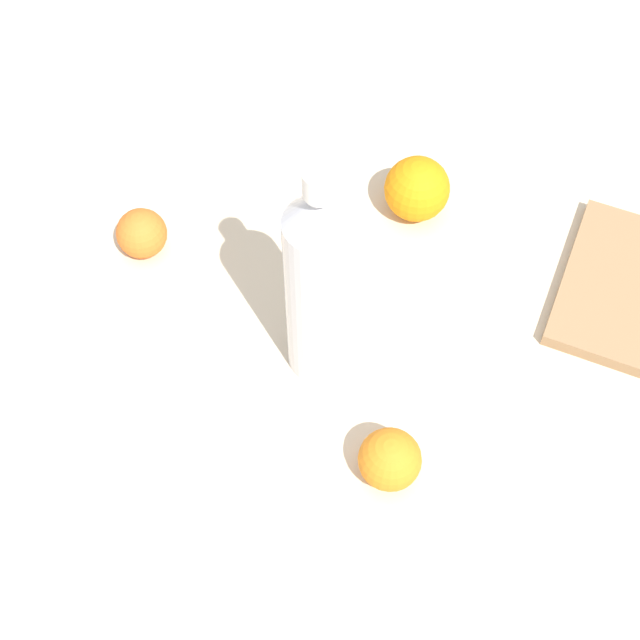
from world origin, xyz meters
The scene contains 6 objects.
ground_plane centered at (0.00, 0.00, 0.00)m, with size 2.40×2.40×0.00m, color beige.
water_bottle centered at (-0.04, 0.01, 0.15)m, with size 0.07×0.07×0.32m.
orange_0 centered at (-0.12, -0.25, 0.03)m, with size 0.06×0.06×0.06m, color orange.
orange_1 centered at (-0.29, 0.06, 0.04)m, with size 0.08×0.08×0.08m, color orange.
orange_2 centered at (0.07, 0.13, 0.03)m, with size 0.07×0.07×0.07m, color orange.
cutting_board centered at (-0.25, 0.35, 0.01)m, with size 0.22×0.17×0.02m, color #99724C.
Camera 1 is at (0.45, 0.18, 0.89)m, focal length 49.89 mm.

